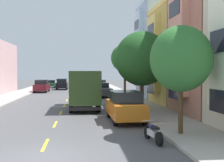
% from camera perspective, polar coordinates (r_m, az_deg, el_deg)
% --- Properties ---
extents(ground_plane, '(160.00, 160.00, 0.00)m').
position_cam_1_polar(ground_plane, '(40.98, -8.23, -2.64)').
color(ground_plane, '#4C4C4F').
extents(sidewalk_left, '(3.20, 120.00, 0.14)m').
position_cam_1_polar(sidewalk_left, '(39.89, -18.60, -2.73)').
color(sidewalk_left, '#A39E93').
rests_on(sidewalk_left, ground_plane).
extents(sidewalk_right, '(3.20, 120.00, 0.14)m').
position_cam_1_polar(sidewalk_right, '(39.34, 2.06, -2.70)').
color(sidewalk_right, '#A39E93').
rests_on(sidewalk_right, ground_plane).
extents(lane_centerline_dashes, '(0.14, 47.20, 0.01)m').
position_cam_1_polar(lane_centerline_dashes, '(35.50, -8.56, -3.31)').
color(lane_centerline_dashes, yellow).
rests_on(lane_centerline_dashes, ground_plane).
extents(townhouse_third_mustard, '(11.88, 6.89, 9.54)m').
position_cam_1_polar(townhouse_third_mustard, '(30.25, 18.79, 4.38)').
color(townhouse_third_mustard, tan).
rests_on(townhouse_third_mustard, ground_plane).
extents(townhouse_fourth_powder_blue, '(13.34, 6.89, 11.59)m').
position_cam_1_polar(townhouse_fourth_powder_blue, '(37.11, 15.21, 5.50)').
color(townhouse_fourth_powder_blue, '#9EB7CC').
rests_on(townhouse_fourth_powder_blue, ground_plane).
extents(street_tree_nearest, '(3.03, 3.03, 5.27)m').
position_cam_1_polar(street_tree_nearest, '(14.71, 13.25, 4.20)').
color(street_tree_nearest, '#47331E').
rests_on(street_tree_nearest, sidewalk_right).
extents(street_tree_second, '(4.31, 4.31, 6.24)m').
position_cam_1_polar(street_tree_second, '(23.52, 5.86, 4.34)').
color(street_tree_second, '#47331E').
rests_on(street_tree_second, sidewalk_right).
extents(street_tree_third, '(3.08, 3.08, 6.09)m').
position_cam_1_polar(street_tree_third, '(32.51, 2.53, 4.45)').
color(street_tree_third, '#47331E').
rests_on(street_tree_third, sidewalk_right).
extents(delivery_box_truck, '(2.52, 7.77, 3.22)m').
position_cam_1_polar(delivery_box_truck, '(25.15, -5.48, -1.18)').
color(delivery_box_truck, '#2D471E').
rests_on(delivery_box_truck, ground_plane).
extents(parked_hatchback_forest, '(1.77, 4.01, 1.50)m').
position_cam_1_polar(parked_hatchback_forest, '(59.63, -11.73, -0.55)').
color(parked_hatchback_forest, '#194C28').
rests_on(parked_hatchback_forest, ground_plane).
extents(parked_suv_burgundy, '(2.04, 4.84, 1.93)m').
position_cam_1_polar(parked_suv_burgundy, '(46.54, -13.48, -0.92)').
color(parked_suv_burgundy, maroon).
rests_on(parked_suv_burgundy, ground_plane).
extents(parked_pickup_charcoal, '(2.15, 5.36, 1.73)m').
position_cam_1_polar(parked_pickup_charcoal, '(37.24, -1.88, -1.79)').
color(parked_pickup_charcoal, '#333338').
rests_on(parked_pickup_charcoal, ground_plane).
extents(parked_suv_white, '(2.01, 4.82, 1.93)m').
position_cam_1_polar(parked_suv_white, '(45.41, -2.41, -0.94)').
color(parked_suv_white, silver).
rests_on(parked_suv_white, ground_plane).
extents(parked_suv_orange, '(2.06, 4.84, 1.93)m').
position_cam_1_polar(parked_suv_orange, '(18.78, 2.59, -4.83)').
color(parked_suv_orange, orange).
rests_on(parked_suv_orange, ground_plane).
extents(moving_black_sedan, '(1.95, 4.80, 1.93)m').
position_cam_1_polar(moving_black_sedan, '(53.12, -9.69, -0.57)').
color(moving_black_sedan, black).
rests_on(moving_black_sedan, ground_plane).
extents(parked_motorcycle, '(0.62, 2.05, 0.90)m').
position_cam_1_polar(parked_motorcycle, '(13.46, 7.96, -9.98)').
color(parked_motorcycle, black).
rests_on(parked_motorcycle, ground_plane).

